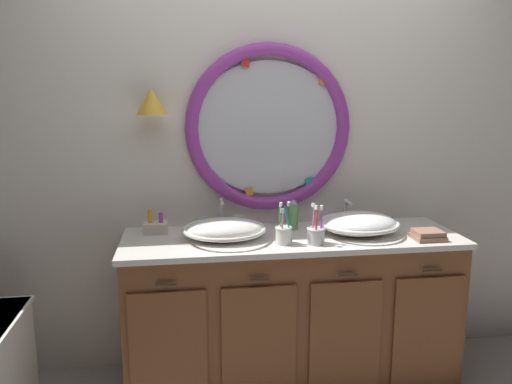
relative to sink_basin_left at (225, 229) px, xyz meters
The scene contains 11 objects.
back_wall_assembly 0.62m from the sink_basin_left, 48.08° to the left, with size 6.40×0.26×2.60m.
vanity_counter 0.61m from the sink_basin_left, ahead, with size 1.82×0.61×0.85m.
sink_basin_left is the anchor object (origin of this frame).
sink_basin_right 0.74m from the sink_basin_left, ahead, with size 0.44×0.44×0.12m.
faucet_set_left 0.23m from the sink_basin_left, 90.00° to the left, with size 0.23×0.12×0.18m.
faucet_set_right 0.77m from the sink_basin_left, 16.93° to the left, with size 0.23×0.15×0.15m.
toothbrush_holder_left 0.32m from the sink_basin_left, 22.22° to the right, with size 0.09×0.09×0.22m.
toothbrush_holder_right 0.48m from the sink_basin_left, 17.47° to the right, with size 0.10×0.10×0.21m.
soap_dispenser 0.43m from the sink_basin_left, 20.57° to the left, with size 0.06×0.07×0.17m.
folded_hand_towel 1.07m from the sink_basin_left, ahead, with size 0.16×0.14×0.05m.
toiletry_basket 0.41m from the sink_basin_left, 153.94° to the left, with size 0.13×0.09×0.13m.
Camera 1 is at (-0.52, -2.31, 1.62)m, focal length 35.27 mm.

